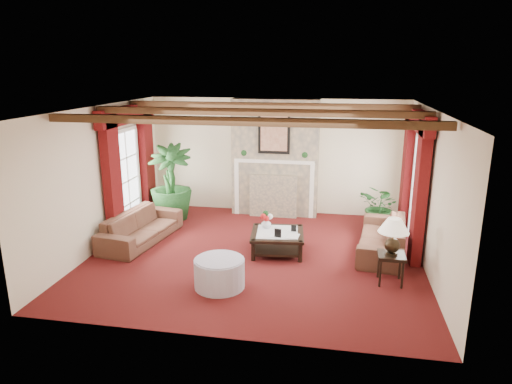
% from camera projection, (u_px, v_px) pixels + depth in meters
% --- Properties ---
extents(floor, '(6.00, 6.00, 0.00)m').
position_uv_depth(floor, '(256.00, 255.00, 8.53)').
color(floor, '#3E0D0B').
rests_on(floor, ground).
extents(ceiling, '(6.00, 6.00, 0.00)m').
position_uv_depth(ceiling, '(255.00, 109.00, 7.81)').
color(ceiling, white).
rests_on(ceiling, floor).
extents(back_wall, '(6.00, 0.02, 2.70)m').
position_uv_depth(back_wall, '(276.00, 156.00, 10.78)').
color(back_wall, beige).
rests_on(back_wall, ground).
extents(left_wall, '(0.02, 5.50, 2.70)m').
position_uv_depth(left_wall, '(101.00, 178.00, 8.68)').
color(left_wall, beige).
rests_on(left_wall, ground).
extents(right_wall, '(0.02, 5.50, 2.70)m').
position_uv_depth(right_wall, '(431.00, 193.00, 7.65)').
color(right_wall, beige).
rests_on(right_wall, ground).
extents(ceiling_beams, '(6.00, 3.00, 0.12)m').
position_uv_depth(ceiling_beams, '(255.00, 112.00, 7.83)').
color(ceiling_beams, '#382411').
rests_on(ceiling_beams, ceiling).
extents(fireplace, '(2.00, 0.52, 2.70)m').
position_uv_depth(fireplace, '(276.00, 99.00, 10.23)').
color(fireplace, tan).
rests_on(fireplace, ground).
extents(french_door_left, '(0.10, 1.10, 2.16)m').
position_uv_depth(french_door_left, '(123.00, 130.00, 9.42)').
color(french_door_left, white).
rests_on(french_door_left, ground).
extents(french_door_right, '(0.10, 1.10, 2.16)m').
position_uv_depth(french_door_right, '(423.00, 138.00, 8.40)').
color(french_door_right, white).
rests_on(french_door_right, ground).
extents(curtains_left, '(0.20, 2.40, 2.55)m').
position_uv_depth(curtains_left, '(126.00, 110.00, 9.29)').
color(curtains_left, '#44090A').
rests_on(curtains_left, ground).
extents(curtains_right, '(0.20, 2.40, 2.55)m').
position_uv_depth(curtains_right, '(419.00, 115.00, 8.31)').
color(curtains_right, '#44090A').
rests_on(curtains_right, ground).
extents(sofa_left, '(2.21, 1.19, 0.80)m').
position_uv_depth(sofa_left, '(141.00, 222.00, 9.10)').
color(sofa_left, '#340E15').
rests_on(sofa_left, ground).
extents(sofa_right, '(2.19, 1.09, 0.80)m').
position_uv_depth(sofa_right, '(382.00, 231.00, 8.58)').
color(sofa_right, '#340E15').
rests_on(sofa_right, ground).
extents(potted_palm, '(1.58, 2.07, 0.97)m').
position_uv_depth(potted_palm, '(171.00, 199.00, 10.42)').
color(potted_palm, black).
rests_on(potted_palm, ground).
extents(small_plant, '(1.86, 1.86, 0.76)m').
position_uv_depth(small_plant, '(381.00, 212.00, 9.79)').
color(small_plant, black).
rests_on(small_plant, ground).
extents(coffee_table, '(1.07, 1.07, 0.40)m').
position_uv_depth(coffee_table, '(277.00, 242.00, 8.60)').
color(coffee_table, black).
rests_on(coffee_table, ground).
extents(side_table, '(0.44, 0.44, 0.50)m').
position_uv_depth(side_table, '(390.00, 268.00, 7.36)').
color(side_table, black).
rests_on(side_table, ground).
extents(ottoman, '(0.80, 0.80, 0.47)m').
position_uv_depth(ottoman, '(219.00, 273.00, 7.22)').
color(ottoman, '#A9A8BE').
rests_on(ottoman, ground).
extents(table_lamp, '(0.49, 0.49, 0.62)m').
position_uv_depth(table_lamp, '(393.00, 236.00, 7.21)').
color(table_lamp, black).
rests_on(table_lamp, side_table).
extents(flower_vase, '(0.23, 0.23, 0.19)m').
position_uv_depth(flower_vase, '(266.00, 223.00, 8.75)').
color(flower_vase, silver).
rests_on(flower_vase, coffee_table).
extents(book, '(0.21, 0.05, 0.28)m').
position_uv_depth(book, '(288.00, 229.00, 8.29)').
color(book, black).
rests_on(book, coffee_table).
extents(photo_frame_a, '(0.13, 0.04, 0.17)m').
position_uv_depth(photo_frame_a, '(278.00, 233.00, 8.26)').
color(photo_frame_a, black).
rests_on(photo_frame_a, coffee_table).
extents(photo_frame_b, '(0.10, 0.03, 0.13)m').
position_uv_depth(photo_frame_b, '(294.00, 229.00, 8.55)').
color(photo_frame_b, black).
rests_on(photo_frame_b, coffee_table).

